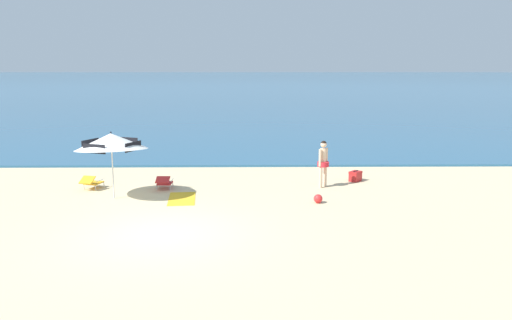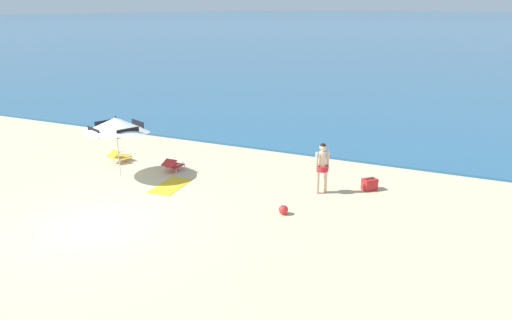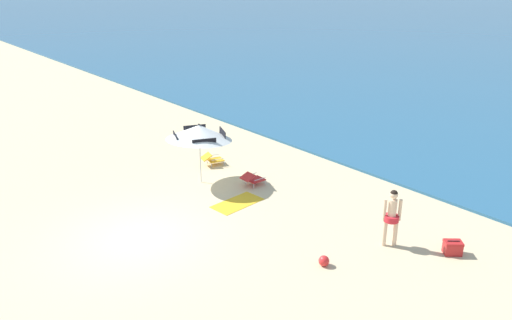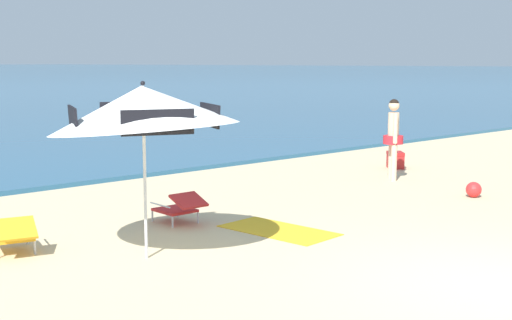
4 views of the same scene
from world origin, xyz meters
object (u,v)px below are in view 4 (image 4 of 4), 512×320
at_px(beach_umbrella_striped_main, 143,107).
at_px(beach_ball, 474,190).
at_px(beach_towel, 279,230).
at_px(lounge_chair_beside_umbrella, 13,234).
at_px(cooler_box, 395,160).
at_px(lounge_chair_under_umbrella, 180,207).
at_px(person_standing_near_shore, 393,133).

distance_m(beach_umbrella_striped_main, beach_ball, 7.21).
relative_size(beach_ball, beach_towel, 0.16).
bearing_deg(lounge_chair_beside_umbrella, cooler_box, 6.63).
distance_m(lounge_chair_under_umbrella, beach_towel, 1.65).
relative_size(lounge_chair_beside_umbrella, cooler_box, 1.65).
bearing_deg(lounge_chair_under_umbrella, cooler_box, 9.53).
height_order(lounge_chair_beside_umbrella, beach_ball, lounge_chair_beside_umbrella).
xyz_separation_m(cooler_box, beach_towel, (-6.53, -2.63, -0.20)).
distance_m(person_standing_near_shore, beach_towel, 5.45).
height_order(beach_ball, beach_towel, beach_ball).
distance_m(beach_umbrella_striped_main, lounge_chair_beside_umbrella, 2.50).
relative_size(lounge_chair_under_umbrella, person_standing_near_shore, 0.50).
height_order(person_standing_near_shore, beach_ball, person_standing_near_shore).
bearing_deg(cooler_box, lounge_chair_beside_umbrella, -173.37).
bearing_deg(beach_ball, person_standing_near_shore, 77.89).
xyz_separation_m(lounge_chair_beside_umbrella, cooler_box, (10.07, 1.17, -0.07)).
bearing_deg(person_standing_near_shore, beach_umbrella_striped_main, -168.10).
distance_m(lounge_chair_under_umbrella, person_standing_near_shore, 5.98).
xyz_separation_m(lounge_chair_beside_umbrella, beach_towel, (3.53, -1.46, -0.27)).
bearing_deg(beach_towel, beach_ball, -7.49).
bearing_deg(person_standing_near_shore, beach_towel, -162.01).
xyz_separation_m(lounge_chair_under_umbrella, cooler_box, (7.37, 1.24, -0.07)).
bearing_deg(beach_umbrella_striped_main, beach_ball, -5.70).
distance_m(lounge_chair_under_umbrella, lounge_chair_beside_umbrella, 2.70).
height_order(beach_umbrella_striped_main, beach_towel, beach_umbrella_striped_main).
relative_size(beach_umbrella_striped_main, lounge_chair_beside_umbrella, 3.09).
bearing_deg(beach_towel, cooler_box, 21.94).
bearing_deg(lounge_chair_under_umbrella, beach_umbrella_striped_main, -138.96).
bearing_deg(cooler_box, lounge_chair_under_umbrella, -170.47).
bearing_deg(lounge_chair_under_umbrella, person_standing_near_shore, 2.49).
distance_m(cooler_box, beach_ball, 3.77).
bearing_deg(beach_towel, person_standing_near_shore, 17.99).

